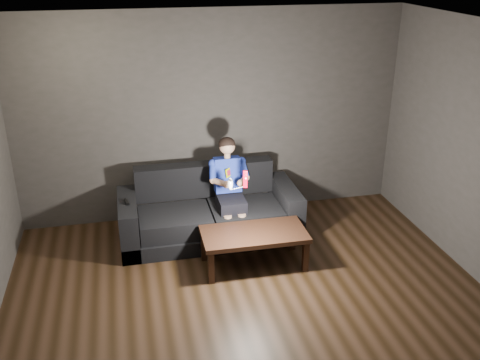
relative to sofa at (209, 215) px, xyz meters
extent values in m
plane|color=black|center=(0.18, -1.84, -0.28)|extent=(5.00, 5.00, 0.00)
cube|color=#393532|center=(0.18, 0.66, 1.07)|extent=(5.00, 0.04, 2.70)
cube|color=beige|center=(0.18, -1.84, 2.42)|extent=(5.00, 5.00, 0.02)
cube|color=black|center=(0.00, -0.03, -0.18)|extent=(2.19, 0.95, 0.19)
cube|color=black|center=(-0.44, -0.13, 0.03)|extent=(0.86, 0.67, 0.23)
cube|color=black|center=(0.44, -0.13, 0.03)|extent=(0.86, 0.67, 0.23)
cube|color=black|center=(0.00, 0.33, 0.36)|extent=(1.75, 0.22, 0.43)
cube|color=black|center=(-0.99, -0.03, 0.02)|extent=(0.22, 0.95, 0.60)
cube|color=black|center=(0.99, -0.03, 0.02)|extent=(0.22, 0.95, 0.60)
cube|color=black|center=(0.25, -0.15, 0.22)|extent=(0.32, 0.41, 0.15)
cube|color=#251A93|center=(0.25, 0.06, 0.51)|extent=(0.32, 0.23, 0.45)
cube|color=#E6ED00|center=(0.25, -0.03, 0.57)|extent=(0.10, 0.10, 0.11)
cube|color=#B81E39|center=(0.25, -0.03, 0.57)|extent=(0.06, 0.06, 0.07)
cylinder|color=tan|center=(0.25, 0.06, 0.75)|extent=(0.08, 0.08, 0.06)
sphere|color=tan|center=(0.25, 0.06, 0.88)|extent=(0.19, 0.19, 0.19)
ellipsoid|color=black|center=(0.25, 0.07, 0.90)|extent=(0.20, 0.20, 0.17)
cylinder|color=#251A93|center=(0.05, -0.01, 0.59)|extent=(0.09, 0.24, 0.21)
cylinder|color=#251A93|center=(0.45, -0.01, 0.59)|extent=(0.09, 0.24, 0.21)
cylinder|color=tan|center=(0.11, -0.18, 0.54)|extent=(0.15, 0.25, 0.11)
cylinder|color=tan|center=(0.40, -0.18, 0.54)|extent=(0.15, 0.25, 0.11)
sphere|color=tan|center=(0.17, -0.28, 0.53)|extent=(0.09, 0.09, 0.09)
sphere|color=tan|center=(0.34, -0.28, 0.53)|extent=(0.09, 0.09, 0.09)
cylinder|color=tan|center=(0.16, -0.37, -0.02)|extent=(0.10, 0.10, 0.36)
cylinder|color=tan|center=(0.34, -0.37, -0.02)|extent=(0.10, 0.10, 0.36)
cube|color=red|center=(0.34, -0.51, 0.68)|extent=(0.06, 0.08, 0.20)
cube|color=maroon|center=(0.34, -0.53, 0.74)|extent=(0.03, 0.02, 0.03)
cylinder|color=white|center=(0.34, -0.53, 0.67)|extent=(0.02, 0.01, 0.02)
ellipsoid|color=white|center=(0.17, -0.51, 0.64)|extent=(0.07, 0.09, 0.15)
cylinder|color=black|center=(0.17, -0.54, 0.69)|extent=(0.03, 0.01, 0.03)
cube|color=black|center=(-0.99, -0.08, 0.34)|extent=(0.06, 0.15, 0.03)
cube|color=black|center=(-0.99, -0.04, 0.35)|extent=(0.02, 0.02, 0.00)
cube|color=black|center=(0.37, -0.80, 0.12)|extent=(1.18, 0.60, 0.05)
cube|color=black|center=(-0.16, -1.04, -0.09)|extent=(0.06, 0.06, 0.37)
cube|color=black|center=(0.91, -1.04, -0.09)|extent=(0.06, 0.06, 0.37)
cube|color=black|center=(-0.16, -0.56, -0.09)|extent=(0.06, 0.06, 0.37)
cube|color=black|center=(0.91, -0.56, -0.09)|extent=(0.06, 0.06, 0.37)
camera|label=1|loc=(-0.93, -5.87, 3.06)|focal=40.00mm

